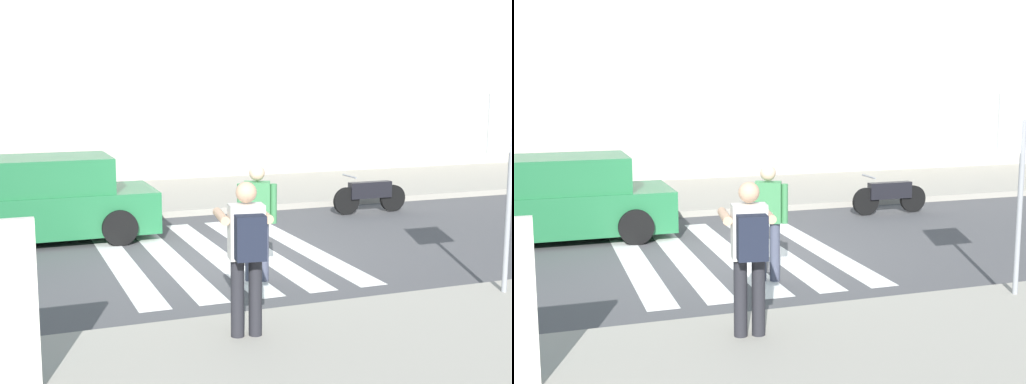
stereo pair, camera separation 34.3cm
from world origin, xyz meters
The scene contains 13 objects.
ground_plane centered at (0.00, 0.00, 0.00)m, with size 120.00×120.00×0.00m, color #4C4C4F.
sidewalk_far centered at (0.00, 6.00, 0.07)m, with size 60.00×4.80×0.14m, color #9E998C.
building_facade_far centered at (0.00, 10.40, 3.50)m, with size 56.00×4.00×7.00m, color #ADA89E.
crosswalk_stripe_0 centered at (-1.60, 0.20, 0.00)m, with size 0.44×5.20×0.01m, color silver.
crosswalk_stripe_1 centered at (-0.80, 0.20, 0.00)m, with size 0.44×5.20×0.01m, color silver.
crosswalk_stripe_2 centered at (0.00, 0.20, 0.00)m, with size 0.44×5.20×0.01m, color silver.
crosswalk_stripe_3 centered at (0.80, 0.20, 0.00)m, with size 0.44×5.20×0.01m, color silver.
crosswalk_stripe_4 centered at (1.60, 0.20, 0.00)m, with size 0.44×5.20×0.01m, color silver.
stop_sign centered at (2.85, -3.64, 2.06)m, with size 0.76×0.08×2.63m.
photographer_with_backpack centered at (-0.94, -4.01, 1.17)m, with size 0.66×0.90×1.72m.
pedestrian_crossing centered at (0.11, -1.55, 0.97)m, with size 0.54×0.37×1.72m.
parked_car_green centered at (-2.62, 2.30, 0.73)m, with size 4.10×1.92×1.55m.
motorcycle centered at (4.34, 2.60, 0.41)m, with size 1.76×0.60×0.87m.
Camera 2 is at (-3.16, -11.21, 2.96)m, focal length 50.00 mm.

